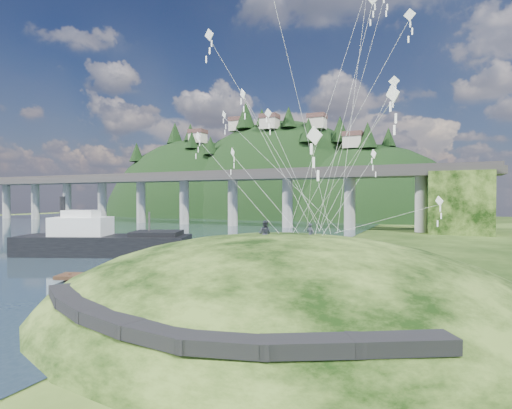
% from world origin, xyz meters
% --- Properties ---
extents(ground, '(320.00, 320.00, 0.00)m').
position_xyz_m(ground, '(0.00, 0.00, 0.00)').
color(ground, black).
rests_on(ground, ground).
extents(grass_hill, '(36.00, 32.00, 13.00)m').
position_xyz_m(grass_hill, '(8.00, 2.00, -1.50)').
color(grass_hill, black).
rests_on(grass_hill, ground).
extents(footpath, '(22.29, 5.84, 0.83)m').
position_xyz_m(footpath, '(7.46, -9.74, 2.08)').
color(footpath, black).
rests_on(footpath, ground).
extents(bridge, '(160.00, 11.00, 15.00)m').
position_xyz_m(bridge, '(-26.46, 70.07, 9.70)').
color(bridge, '#2D2B2B').
rests_on(bridge, ground).
extents(far_ridge, '(153.00, 70.00, 94.50)m').
position_xyz_m(far_ridge, '(-43.58, 122.17, -7.44)').
color(far_ridge, black).
rests_on(far_ridge, ground).
extents(work_barge, '(22.70, 13.91, 7.72)m').
position_xyz_m(work_barge, '(-22.38, 14.86, 1.93)').
color(work_barge, black).
rests_on(work_barge, ground).
extents(wooden_dock, '(13.47, 7.01, 0.97)m').
position_xyz_m(wooden_dock, '(-7.18, 3.79, 0.43)').
color(wooden_dock, '#352016').
rests_on(wooden_dock, ground).
extents(kite_flyers, '(3.72, 2.13, 1.96)m').
position_xyz_m(kite_flyers, '(7.12, 2.30, 5.90)').
color(kite_flyers, '#262933').
rests_on(kite_flyers, ground).
extents(kite_swarm, '(20.47, 16.45, 20.52)m').
position_xyz_m(kite_swarm, '(9.24, 3.62, 15.82)').
color(kite_swarm, white).
rests_on(kite_swarm, ground).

